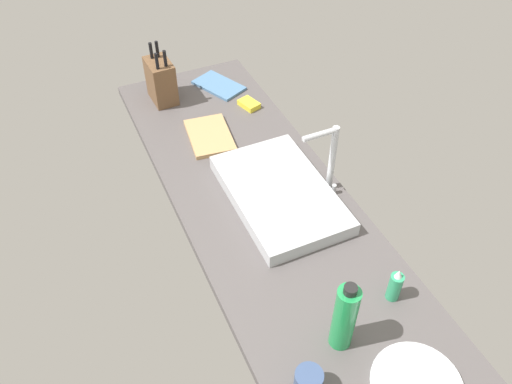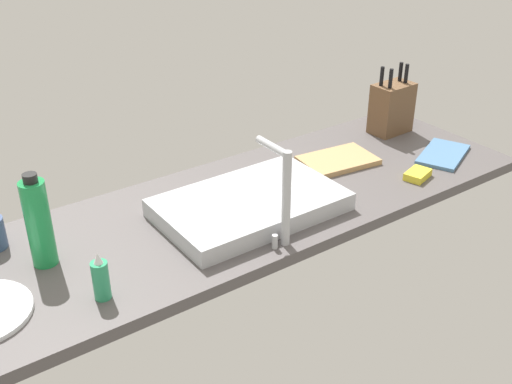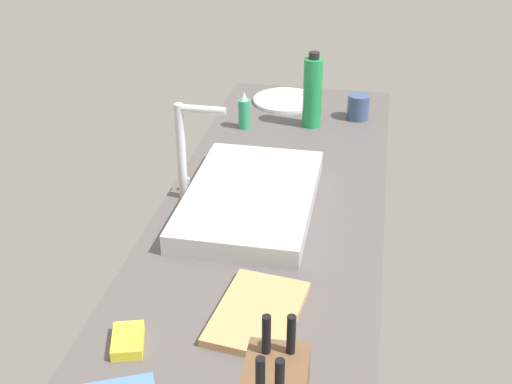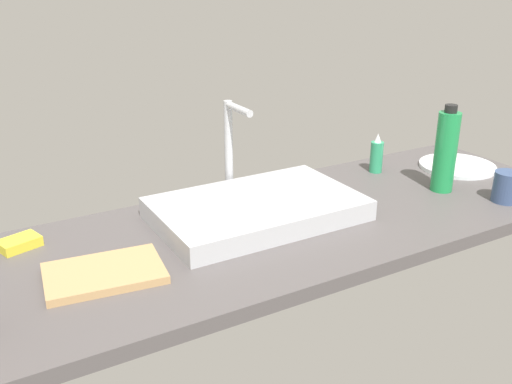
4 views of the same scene
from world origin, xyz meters
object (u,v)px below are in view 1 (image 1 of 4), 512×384
at_px(dish_towel, 219,85).
at_px(coffee_mug, 308,383).
at_px(sink_basin, 280,194).
at_px(faucet, 330,155).
at_px(cutting_board, 210,136).
at_px(knife_block, 161,81).
at_px(water_bottle, 345,317).
at_px(soap_bottle, 395,286).
at_px(dish_sponge, 249,104).

xyz_separation_m(dish_towel, coffee_mug, (1.43, -0.32, 0.04)).
relative_size(sink_basin, dish_towel, 2.32).
xyz_separation_m(faucet, cutting_board, (-0.45, -0.28, -0.15)).
relative_size(sink_basin, cutting_board, 2.13).
xyz_separation_m(knife_block, cutting_board, (0.34, 0.09, -0.09)).
height_order(faucet, water_bottle, faucet).
bearing_deg(knife_block, coffee_mug, -4.39).
bearing_deg(soap_bottle, faucet, 173.87).
height_order(knife_block, cutting_board, knife_block).
xyz_separation_m(soap_bottle, dish_sponge, (-1.08, 0.01, -0.04)).
bearing_deg(sink_basin, coffee_mug, -20.44).
relative_size(soap_bottle, water_bottle, 0.50).
xyz_separation_m(water_bottle, dish_towel, (-1.34, 0.16, -0.11)).
bearing_deg(knife_block, faucet, 22.70).
bearing_deg(faucet, coffee_mug, -33.39).
relative_size(faucet, coffee_mug, 3.17).
height_order(sink_basin, dish_towel, sink_basin).
relative_size(cutting_board, water_bottle, 0.96).
bearing_deg(soap_bottle, dish_towel, -177.56).
height_order(sink_basin, dish_sponge, sink_basin).
bearing_deg(dish_sponge, sink_basin, -13.09).
relative_size(knife_block, dish_towel, 1.13).
bearing_deg(dish_sponge, knife_block, -122.49).
height_order(knife_block, dish_towel, knife_block).
bearing_deg(dish_sponge, dish_towel, -162.65).
height_order(faucet, dish_towel, faucet).
height_order(knife_block, dish_sponge, knife_block).
distance_m(soap_bottle, dish_sponge, 1.08).
distance_m(faucet, coffee_mug, 0.78).
height_order(faucet, coffee_mug, faucet).
bearing_deg(faucet, water_bottle, -26.20).
height_order(cutting_board, coffee_mug, coffee_mug).
relative_size(faucet, dish_sponge, 3.03).
xyz_separation_m(sink_basin, coffee_mug, (0.66, -0.25, 0.02)).
height_order(cutting_board, dish_sponge, dish_sponge).
distance_m(knife_block, water_bottle, 1.35).
distance_m(sink_basin, cutting_board, 0.45).
height_order(coffee_mug, dish_sponge, coffee_mug).
bearing_deg(knife_block, sink_basin, 11.69).
bearing_deg(water_bottle, sink_basin, 170.56).
relative_size(sink_basin, soap_bottle, 4.14).
bearing_deg(cutting_board, faucet, 31.50).
distance_m(sink_basin, faucet, 0.22).
distance_m(sink_basin, water_bottle, 0.59).
distance_m(knife_block, dish_towel, 0.28).
xyz_separation_m(soap_bottle, dish_towel, (-1.28, -0.05, -0.05)).
relative_size(sink_basin, coffee_mug, 6.09).
relative_size(sink_basin, knife_block, 2.05).
xyz_separation_m(water_bottle, dish_sponge, (-1.14, 0.23, -0.11)).
bearing_deg(cutting_board, water_bottle, 0.36).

